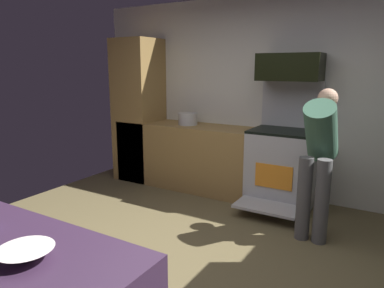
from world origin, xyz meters
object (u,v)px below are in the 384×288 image
object	(u,v)px
oven_range	(282,165)
mixing_bowl_small	(26,254)
person_cook	(319,153)
stock_pot	(188,119)
microwave	(290,67)

from	to	relation	value
oven_range	mixing_bowl_small	distance (m)	3.43
person_cook	stock_pot	size ratio (longest dim) A/B	5.52
person_cook	stock_pot	world-z (taller)	person_cook
person_cook	oven_range	bearing A→B (deg)	129.10
microwave	mixing_bowl_small	world-z (taller)	microwave
stock_pot	oven_range	bearing A→B (deg)	-0.58
mixing_bowl_small	stock_pot	bearing A→B (deg)	110.77
mixing_bowl_small	microwave	bearing A→B (deg)	88.77
microwave	stock_pot	distance (m)	1.55
oven_range	stock_pot	distance (m)	1.45
oven_range	stock_pot	world-z (taller)	oven_range
microwave	stock_pot	size ratio (longest dim) A/B	2.75
person_cook	microwave	bearing A→B (deg)	125.49
microwave	oven_range	bearing A→B (deg)	-90.00
microwave	stock_pot	bearing A→B (deg)	-176.66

